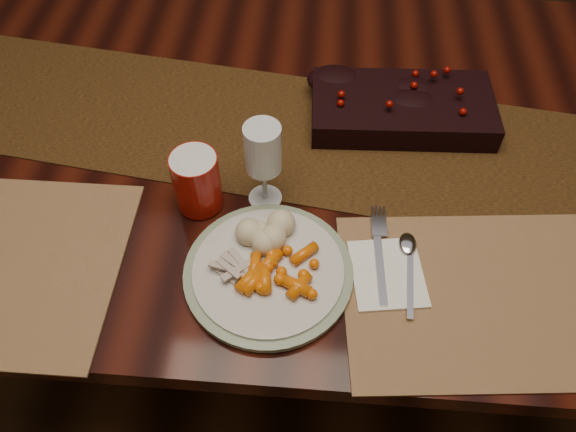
# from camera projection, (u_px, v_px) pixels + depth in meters

# --- Properties ---
(floor) EXTENTS (5.00, 5.00, 0.00)m
(floor) POSITION_uv_depth(u_px,v_px,m) (296.00, 316.00, 1.67)
(floor) COLOR black
(floor) RESTS_ON ground
(dining_table) EXTENTS (1.80, 1.00, 0.75)m
(dining_table) POSITION_uv_depth(u_px,v_px,m) (298.00, 244.00, 1.38)
(dining_table) COLOR black
(dining_table) RESTS_ON floor
(table_runner) EXTENTS (1.67, 0.56, 0.00)m
(table_runner) POSITION_uv_depth(u_px,v_px,m) (326.00, 139.00, 1.07)
(table_runner) COLOR #35200C
(table_runner) RESTS_ON dining_table
(centerpiece) EXTENTS (0.35, 0.19, 0.07)m
(centerpiece) POSITION_uv_depth(u_px,v_px,m) (403.00, 105.00, 1.07)
(centerpiece) COLOR black
(centerpiece) RESTS_ON table_runner
(placemat_main) EXTENTS (0.44, 0.34, 0.00)m
(placemat_main) POSITION_uv_depth(u_px,v_px,m) (479.00, 296.00, 0.86)
(placemat_main) COLOR olive
(placemat_main) RESTS_ON dining_table
(dinner_plate) EXTENTS (0.34, 0.34, 0.01)m
(dinner_plate) POSITION_uv_depth(u_px,v_px,m) (268.00, 271.00, 0.87)
(dinner_plate) COLOR silver
(dinner_plate) RESTS_ON placemat_main
(baby_carrots) EXTENTS (0.13, 0.11, 0.02)m
(baby_carrots) POSITION_uv_depth(u_px,v_px,m) (281.00, 272.00, 0.85)
(baby_carrots) COLOR #E06106
(baby_carrots) RESTS_ON dinner_plate
(mashed_potatoes) EXTENTS (0.09, 0.09, 0.05)m
(mashed_potatoes) POSITION_uv_depth(u_px,v_px,m) (265.00, 228.00, 0.89)
(mashed_potatoes) COLOR tan
(mashed_potatoes) RESTS_ON dinner_plate
(turkey_shreds) EXTENTS (0.06, 0.06, 0.01)m
(turkey_shreds) POSITION_uv_depth(u_px,v_px,m) (231.00, 267.00, 0.86)
(turkey_shreds) COLOR beige
(turkey_shreds) RESTS_ON dinner_plate
(napkin) EXTENTS (0.13, 0.14, 0.00)m
(napkin) POSITION_uv_depth(u_px,v_px,m) (387.00, 273.00, 0.88)
(napkin) COLOR white
(napkin) RESTS_ON placemat_main
(fork) EXTENTS (0.03, 0.17, 0.00)m
(fork) POSITION_uv_depth(u_px,v_px,m) (380.00, 257.00, 0.89)
(fork) COLOR white
(fork) RESTS_ON napkin
(spoon) EXTENTS (0.04, 0.15, 0.00)m
(spoon) POSITION_uv_depth(u_px,v_px,m) (409.00, 272.00, 0.87)
(spoon) COLOR silver
(spoon) RESTS_ON napkin
(red_cup) EXTENTS (0.09, 0.09, 0.11)m
(red_cup) POSITION_uv_depth(u_px,v_px,m) (197.00, 181.00, 0.93)
(red_cup) COLOR maroon
(red_cup) RESTS_ON placemat_main
(wine_glass) EXTENTS (0.06, 0.06, 0.17)m
(wine_glass) POSITION_uv_depth(u_px,v_px,m) (264.00, 166.00, 0.91)
(wine_glass) COLOR #AFB8C1
(wine_glass) RESTS_ON dining_table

